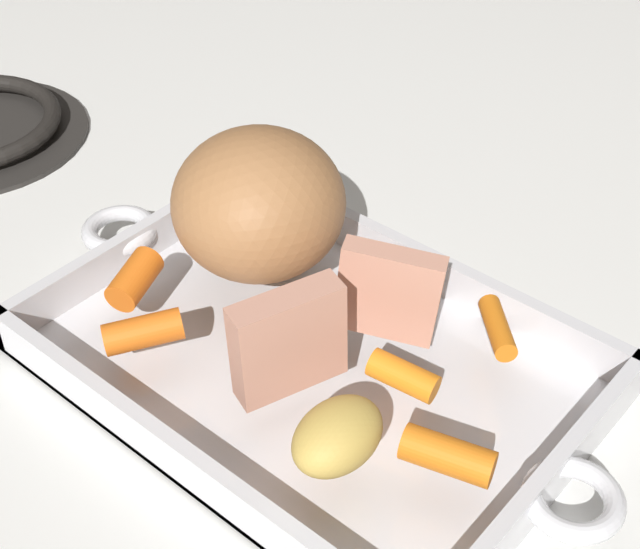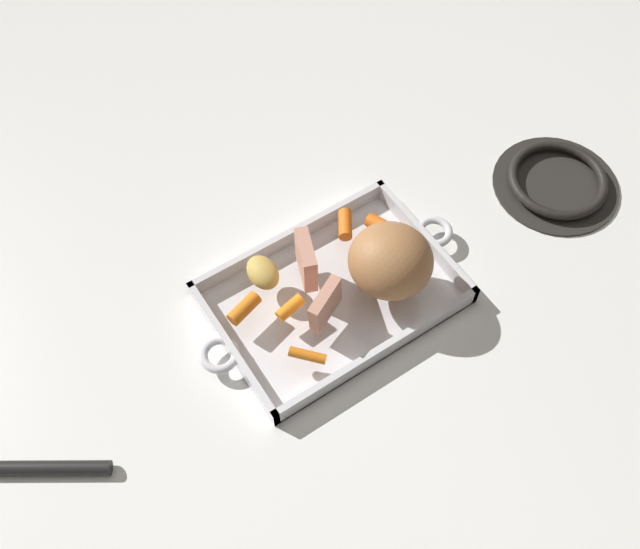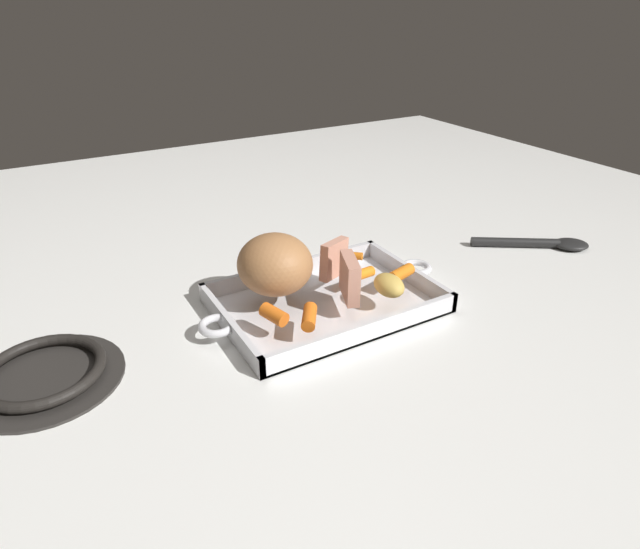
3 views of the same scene
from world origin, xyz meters
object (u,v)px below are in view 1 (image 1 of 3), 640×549
object	(u,v)px
roast_slice_thin	(389,293)
roasting_dish	(311,359)
baby_carrot_center_right	(497,327)
baby_carrot_northwest	(448,455)
baby_carrot_short	(398,380)
baby_carrot_long	(143,332)
roast_slice_outer	(288,341)
pork_roast	(259,203)
potato_near_roast	(338,436)
baby_carrot_southwest	(135,279)

from	to	relation	value
roast_slice_thin	roasting_dish	bearing A→B (deg)	43.26
roasting_dish	baby_carrot_center_right	bearing A→B (deg)	-140.90
baby_carrot_northwest	baby_carrot_short	distance (m)	0.06
roasting_dish	baby_carrot_short	distance (m)	0.08
baby_carrot_center_right	roast_slice_thin	bearing A→B (deg)	36.21
roast_slice_thin	baby_carrot_center_right	distance (m)	0.07
roast_slice_thin	baby_carrot_long	distance (m)	0.15
roast_slice_outer	roasting_dish	bearing A→B (deg)	-65.84
pork_roast	potato_near_roast	xyz separation A→B (m)	(-0.15, 0.10, -0.03)
roast_slice_outer	baby_carrot_southwest	xyz separation A→B (m)	(0.13, 0.00, -0.02)
roasting_dish	roast_slice_thin	size ratio (longest dim) A/B	6.82
baby_carrot_southwest	baby_carrot_short	xyz separation A→B (m)	(-0.19, -0.04, -0.00)
roasting_dish	baby_carrot_southwest	size ratio (longest dim) A/B	10.50
pork_roast	baby_carrot_short	bearing A→B (deg)	165.50
roasting_dish	roast_slice_thin	xyz separation A→B (m)	(-0.04, -0.03, 0.06)
pork_roast	baby_carrot_long	xyz separation A→B (m)	(-0.00, 0.11, -0.04)
baby_carrot_southwest	potato_near_roast	world-z (taller)	potato_near_roast
roasting_dish	baby_carrot_northwest	distance (m)	0.14
roast_slice_thin	pork_roast	bearing A→B (deg)	0.01
baby_carrot_northwest	roast_slice_outer	bearing A→B (deg)	3.84
roast_slice_outer	baby_carrot_long	world-z (taller)	roast_slice_outer
roast_slice_outer	baby_carrot_short	bearing A→B (deg)	-145.88
potato_near_roast	roast_slice_thin	bearing A→B (deg)	-67.41
roasting_dish	potato_near_roast	bearing A→B (deg)	139.04
roast_slice_thin	baby_carrot_short	distance (m)	0.06
roast_slice_outer	pork_roast	bearing A→B (deg)	-38.74
roast_slice_outer	baby_carrot_short	distance (m)	0.07
roast_slice_outer	baby_carrot_southwest	bearing A→B (deg)	1.73
roast_slice_thin	baby_carrot_southwest	xyz separation A→B (m)	(0.15, 0.08, -0.02)
pork_roast	baby_carrot_center_right	size ratio (longest dim) A/B	2.35
pork_roast	baby_carrot_long	size ratio (longest dim) A/B	2.47
roasting_dish	roast_slice_thin	bearing A→B (deg)	-136.74
pork_roast	roast_slice_thin	bearing A→B (deg)	-179.99
roasting_dish	baby_carrot_center_right	world-z (taller)	baby_carrot_center_right
roast_slice_thin	baby_carrot_short	size ratio (longest dim) A/B	1.51
baby_carrot_long	pork_roast	bearing A→B (deg)	-89.35
baby_carrot_short	baby_carrot_southwest	bearing A→B (deg)	12.18
roast_slice_thin	baby_carrot_southwest	distance (m)	0.17
baby_carrot_short	baby_carrot_northwest	bearing A→B (deg)	151.98
roast_slice_thin	baby_carrot_short	bearing A→B (deg)	134.41
roast_slice_outer	potato_near_roast	xyz separation A→B (m)	(-0.06, 0.03, -0.02)
roast_slice_outer	baby_carrot_southwest	distance (m)	0.14
roasting_dish	baby_carrot_northwest	world-z (taller)	baby_carrot_northwest
roasting_dish	baby_carrot_long	distance (m)	0.11
pork_roast	roast_slice_thin	xyz separation A→B (m)	(-0.11, -0.00, -0.02)
baby_carrot_southwest	baby_carrot_short	world-z (taller)	baby_carrot_southwest
pork_roast	baby_carrot_short	distance (m)	0.16
baby_carrot_long	roast_slice_outer	bearing A→B (deg)	-159.65
baby_carrot_northwest	baby_carrot_center_right	size ratio (longest dim) A/B	0.99
roast_slice_thin	baby_carrot_northwest	distance (m)	0.12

